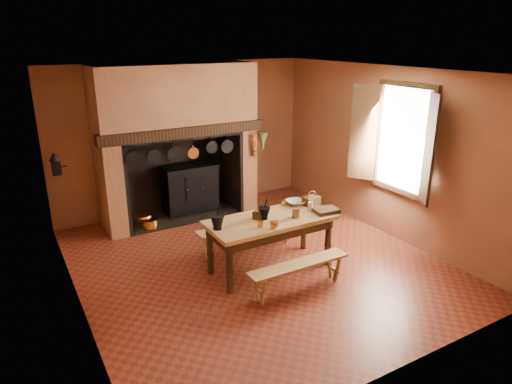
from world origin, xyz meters
TOP-DOWN VIEW (x-y plane):
  - floor at (0.00, 0.00)m, footprint 5.50×5.50m
  - ceiling at (0.00, 0.00)m, footprint 5.50×5.50m
  - back_wall at (0.00, 2.75)m, footprint 5.00×0.02m
  - wall_left at (-2.50, 0.00)m, footprint 0.02×5.50m
  - wall_right at (2.50, 0.00)m, footprint 0.02×5.50m
  - wall_front at (0.00, -2.75)m, footprint 5.00×0.02m
  - chimney_breast at (-0.30, 2.31)m, footprint 2.95×0.96m
  - iron_range at (-0.04, 2.45)m, footprint 1.12×0.55m
  - hearth_pans at (-1.05, 2.22)m, footprint 0.51×0.62m
  - hanging_pans at (-0.34, 1.81)m, footprint 1.92×0.29m
  - onion_string at (1.00, 1.79)m, footprint 0.12×0.10m
  - herb_bunch at (1.18, 1.79)m, footprint 0.20×0.20m
  - window at (2.35, -0.40)m, footprint 0.39×1.75m
  - wall_coffee_mill at (-2.42, 1.55)m, footprint 0.23×0.16m
  - work_table at (0.09, -0.27)m, footprint 1.83×0.81m
  - bench_front at (0.09, -0.99)m, footprint 1.46×0.26m
  - bench_back at (0.09, 0.38)m, footprint 1.68×0.29m
  - mortar_large at (-0.73, -0.24)m, footprint 0.20×0.20m
  - mortar_small at (-0.00, -0.25)m, footprint 0.17×0.17m
  - coffee_grinder at (-0.08, -0.21)m, footprint 0.17×0.15m
  - brass_mug_a at (-0.19, -0.47)m, footprint 0.10×0.10m
  - brass_mug_b at (0.52, 0.06)m, footprint 0.09×0.09m
  - mixing_bowl at (0.70, 0.00)m, footprint 0.31×0.31m
  - stoneware_crock at (0.42, -0.43)m, footprint 0.12×0.12m
  - glass_jar at (0.76, -0.30)m, footprint 0.08×0.08m
  - wicker_basket at (0.91, -0.13)m, footprint 0.26×0.20m
  - wooden_tray at (0.91, -0.49)m, footprint 0.37×0.29m
  - brass_cup at (-0.05, -0.59)m, footprint 0.14×0.14m

SIDE VIEW (x-z plane):
  - floor at x=0.00m, z-range 0.00..0.00m
  - hearth_pans at x=-1.05m, z-range -0.01..0.19m
  - bench_front at x=0.09m, z-range 0.10..0.51m
  - bench_back at x=0.09m, z-range 0.12..0.59m
  - iron_range at x=-0.04m, z-range -0.32..1.28m
  - work_table at x=0.09m, z-range 0.27..1.07m
  - wooden_tray at x=0.91m, z-range 0.79..0.85m
  - mixing_bowl at x=0.70m, z-range 0.79..0.86m
  - brass_mug_b at x=0.52m, z-range 0.79..0.88m
  - brass_mug_a at x=-0.19m, z-range 0.79..0.89m
  - brass_cup at x=-0.05m, z-range 0.79..0.89m
  - glass_jar at x=0.76m, z-range 0.79..0.93m
  - coffee_grinder at x=-0.08m, z-range 0.77..0.95m
  - stoneware_crock at x=0.42m, z-range 0.79..0.93m
  - wicker_basket at x=0.91m, z-range 0.75..0.99m
  - mortar_small at x=0.00m, z-range 0.74..1.04m
  - mortar_large at x=-0.73m, z-range 0.74..1.08m
  - onion_string at x=1.00m, z-range 1.10..1.56m
  - hanging_pans at x=-0.34m, z-range 1.23..1.50m
  - herb_bunch at x=1.18m, z-range 1.21..1.56m
  - back_wall at x=0.00m, z-range 0.00..2.80m
  - wall_left at x=-2.50m, z-range 0.00..2.80m
  - wall_right at x=2.50m, z-range 0.00..2.80m
  - wall_front at x=0.00m, z-range 0.00..2.80m
  - wall_coffee_mill at x=-2.42m, z-range 1.36..1.67m
  - window at x=2.35m, z-range 0.82..2.58m
  - chimney_breast at x=-0.30m, z-range 0.41..3.21m
  - ceiling at x=0.00m, z-range 2.80..2.80m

